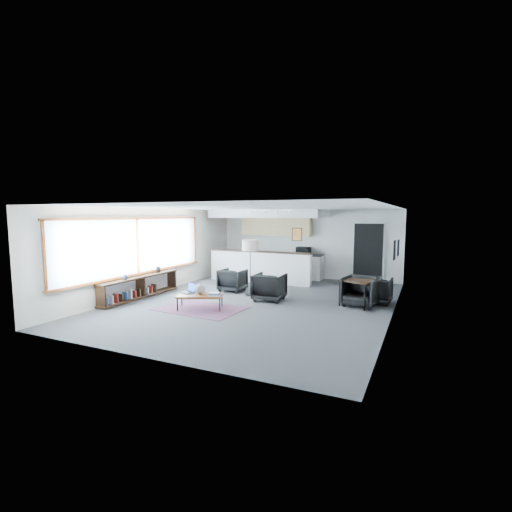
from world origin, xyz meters
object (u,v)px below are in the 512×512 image
at_px(microwave, 303,250).
at_px(dining_chair_near, 361,292).
at_px(armchair_left, 233,279).
at_px(armchair_right, 270,286).
at_px(dining_table, 360,282).
at_px(laptop, 190,290).
at_px(ceramic_pot, 200,289).
at_px(floor_lamp, 250,247).
at_px(coffee_table, 200,296).
at_px(dining_chair_far, 377,291).
at_px(book_stack, 215,294).

bearing_deg(microwave, dining_chair_near, -44.57).
bearing_deg(armchair_left, microwave, -112.55).
bearing_deg(armchair_right, dining_table, -173.36).
height_order(dining_table, dining_chair_near, dining_chair_near).
height_order(laptop, ceramic_pot, ceramic_pot).
height_order(armchair_left, dining_table, armchair_left).
bearing_deg(armchair_left, floor_lamp, 157.88).
relative_size(floor_lamp, microwave, 3.34).
distance_m(laptop, dining_chair_near, 4.50).
relative_size(coffee_table, dining_chair_far, 1.95).
bearing_deg(coffee_table, laptop, 143.92).
relative_size(dining_chair_near, microwave, 1.48).
xyz_separation_m(laptop, dining_table, (4.03, 1.97, 0.19)).
height_order(book_stack, dining_table, dining_table).
distance_m(armchair_left, dining_table, 3.98).
height_order(coffee_table, armchair_left, armchair_left).
height_order(armchair_right, floor_lamp, floor_lamp).
distance_m(ceramic_pot, armchair_left, 2.33).
bearing_deg(ceramic_pot, dining_chair_far, 32.11).
relative_size(armchair_right, microwave, 1.69).
distance_m(book_stack, dining_chair_far, 4.43).
height_order(dining_table, microwave, microwave).
xyz_separation_m(armchair_right, microwave, (-0.23, 3.86, 0.68)).
xyz_separation_m(armchair_left, floor_lamp, (0.77, -0.32, 1.06)).
height_order(laptop, armchair_left, armchair_left).
bearing_deg(coffee_table, floor_lamp, 52.99).
relative_size(ceramic_pot, dining_chair_near, 0.37).
xyz_separation_m(coffee_table, armchair_right, (1.25, 1.62, 0.07)).
height_order(book_stack, floor_lamp, floor_lamp).
height_order(dining_chair_far, microwave, microwave).
xyz_separation_m(dining_chair_far, microwave, (-3.02, 2.91, 0.77)).
bearing_deg(armchair_left, dining_chair_near, 176.00).
distance_m(laptop, armchair_left, 2.25).
bearing_deg(dining_table, armchair_right, -170.10).
bearing_deg(dining_chair_far, armchair_left, 4.87).
bearing_deg(laptop, dining_chair_far, 53.32).
bearing_deg(dining_chair_near, floor_lamp, -170.73).
height_order(book_stack, dining_chair_far, dining_chair_far).
relative_size(armchair_left, dining_chair_near, 1.05).
bearing_deg(armchair_right, ceramic_pot, 48.31).
relative_size(coffee_table, laptop, 3.01).
height_order(armchair_left, armchair_right, armchair_right).
bearing_deg(coffee_table, dining_chair_near, 4.67).
bearing_deg(floor_lamp, book_stack, -91.11).
bearing_deg(dining_chair_near, microwave, 136.69).
xyz_separation_m(coffee_table, book_stack, (0.42, 0.02, 0.07)).
distance_m(book_stack, dining_chair_near, 3.84).
bearing_deg(armchair_left, armchair_right, 155.95).
bearing_deg(dining_chair_far, dining_table, 55.65).
distance_m(armchair_left, microwave, 3.49).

